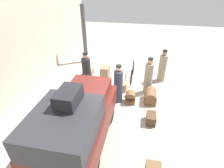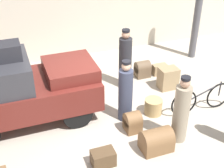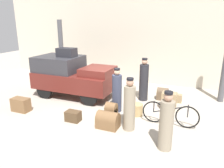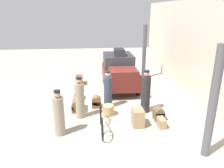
% 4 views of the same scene
% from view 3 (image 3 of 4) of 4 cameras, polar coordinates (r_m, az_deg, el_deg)
% --- Properties ---
extents(ground_plane, '(30.00, 30.00, 0.00)m').
position_cam_3_polar(ground_plane, '(8.32, -1.81, -6.49)').
color(ground_plane, '#A89E8E').
extents(station_building_facade, '(16.00, 0.15, 4.50)m').
position_cam_3_polar(station_building_facade, '(11.53, 6.59, 11.52)').
color(station_building_facade, beige).
rests_on(station_building_facade, ground).
extents(canopy_pillar_left, '(0.24, 0.24, 3.23)m').
position_cam_3_polar(canopy_pillar_left, '(11.80, -13.09, 8.21)').
color(canopy_pillar_left, '#4C4C51').
rests_on(canopy_pillar_left, ground).
extents(truck, '(3.44, 1.68, 1.72)m').
position_cam_3_polar(truck, '(9.59, -10.41, 2.34)').
color(truck, black).
rests_on(truck, ground).
extents(bicycle, '(1.78, 0.04, 0.78)m').
position_cam_3_polar(bicycle, '(7.22, 14.92, -7.62)').
color(bicycle, black).
rests_on(bicycle, ground).
extents(wicker_basket, '(0.45, 0.45, 0.41)m').
position_cam_3_polar(wicker_basket, '(7.80, 6.37, -6.60)').
color(wicker_basket, tan).
rests_on(wicker_basket, ground).
extents(porter_standing_middle, '(0.36, 0.36, 1.59)m').
position_cam_3_polar(porter_standing_middle, '(5.80, 13.98, -9.99)').
color(porter_standing_middle, gray).
rests_on(porter_standing_middle, ground).
extents(porter_carrying_trunk, '(0.35, 0.35, 1.64)m').
position_cam_3_polar(porter_carrying_trunk, '(6.60, 4.58, -5.87)').
color(porter_carrying_trunk, gray).
rests_on(porter_carrying_trunk, ground).
extents(porter_lifting_near_truck, '(0.37, 0.37, 1.77)m').
position_cam_3_polar(porter_lifting_near_truck, '(9.05, 8.30, 0.73)').
color(porter_lifting_near_truck, '#232328').
rests_on(porter_lifting_near_truck, ground).
extents(conductor_in_dark_uniform, '(0.35, 0.35, 1.62)m').
position_cam_3_polar(conductor_in_dark_uniform, '(7.89, 1.30, -2.05)').
color(conductor_in_dark_uniform, '#33384C').
rests_on(conductor_in_dark_uniform, ground).
extents(suitcase_black_upright, '(0.46, 0.25, 0.33)m').
position_cam_3_polar(suitcase_black_upright, '(9.30, 16.39, -3.53)').
color(suitcase_black_upright, '#937A56').
rests_on(suitcase_black_upright, ground).
extents(trunk_umber_medium, '(0.66, 0.37, 0.50)m').
position_cam_3_polar(trunk_umber_medium, '(8.71, -22.73, -5.01)').
color(trunk_umber_medium, brown).
rests_on(trunk_umber_medium, ground).
extents(trunk_large_brown, '(0.37, 0.40, 0.51)m').
position_cam_3_polar(trunk_large_brown, '(7.63, -0.22, -6.75)').
color(trunk_large_brown, brown).
rests_on(trunk_large_brown, ground).
extents(suitcase_tan_flat, '(0.68, 0.48, 0.53)m').
position_cam_3_polar(suitcase_tan_flat, '(6.90, -1.07, -9.50)').
color(suitcase_tan_flat, brown).
rests_on(suitcase_tan_flat, ground).
extents(trunk_barrel_dark, '(0.44, 0.37, 0.51)m').
position_cam_3_polar(trunk_barrel_dark, '(9.40, 13.04, -2.51)').
color(trunk_barrel_dark, brown).
rests_on(trunk_barrel_dark, ground).
extents(trunk_wicker_pale, '(0.53, 0.40, 0.64)m').
position_cam_3_polar(trunk_wicker_pale, '(8.49, 14.65, -4.25)').
color(trunk_wicker_pale, '#937A56').
rests_on(trunk_wicker_pale, ground).
extents(suitcase_small_leather, '(0.49, 0.33, 0.35)m').
position_cam_3_polar(suitcase_small_leather, '(7.44, -10.12, -8.26)').
color(suitcase_small_leather, '#4C3823').
rests_on(suitcase_small_leather, ground).
extents(trunk_on_truck_roof, '(0.78, 0.51, 0.37)m').
position_cam_3_polar(trunk_on_truck_roof, '(9.52, -11.76, 8.08)').
color(trunk_on_truck_roof, '#232328').
rests_on(trunk_on_truck_roof, truck).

